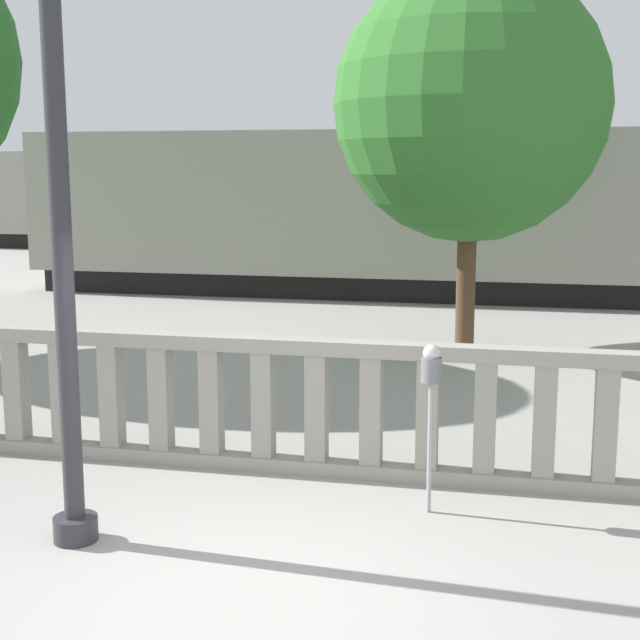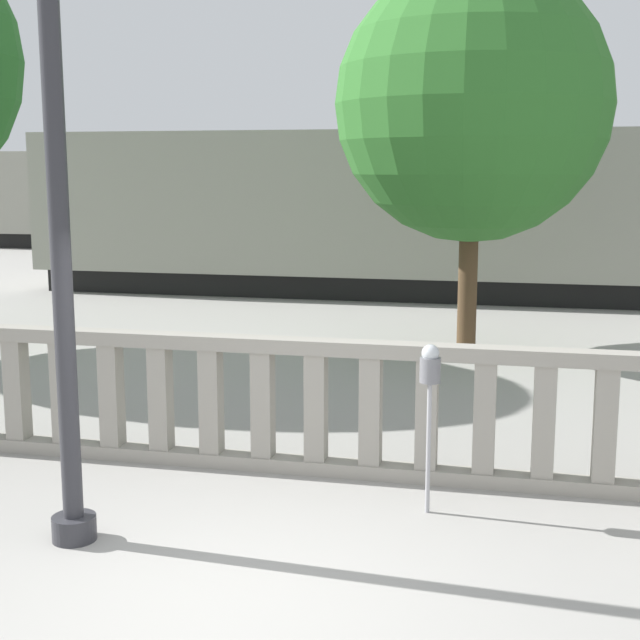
# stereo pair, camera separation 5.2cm
# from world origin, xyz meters

# --- Properties ---
(ground_plane) EXTENTS (160.00, 160.00, 0.00)m
(ground_plane) POSITION_xyz_m (0.00, 0.00, 0.00)
(ground_plane) COLOR gray
(balustrade) EXTENTS (14.65, 0.24, 1.33)m
(balustrade) POSITION_xyz_m (0.00, 2.71, 0.67)
(balustrade) COLOR gray
(balustrade) RESTS_ON ground
(lamppost) EXTENTS (0.39, 0.39, 6.25)m
(lamppost) POSITION_xyz_m (-1.54, 0.74, 3.48)
(lamppost) COLOR #2D2D33
(lamppost) RESTS_ON ground
(parking_meter) EXTENTS (0.18, 0.18, 1.49)m
(parking_meter) POSITION_xyz_m (1.17, 1.94, 1.20)
(parking_meter) COLOR #99999E
(parking_meter) RESTS_ON ground
(train_near) EXTENTS (22.11, 2.92, 4.36)m
(train_near) POSITION_xyz_m (1.78, 15.14, 1.97)
(train_near) COLOR black
(train_near) RESTS_ON ground
(train_far) EXTENTS (27.24, 2.64, 4.12)m
(train_far) POSITION_xyz_m (-5.05, 25.23, 1.85)
(train_far) COLOR black
(train_far) RESTS_ON ground
(tree_right) EXTENTS (4.30, 4.30, 6.07)m
(tree_right) POSITION_xyz_m (1.06, 8.97, 3.92)
(tree_right) COLOR #4C3823
(tree_right) RESTS_ON ground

